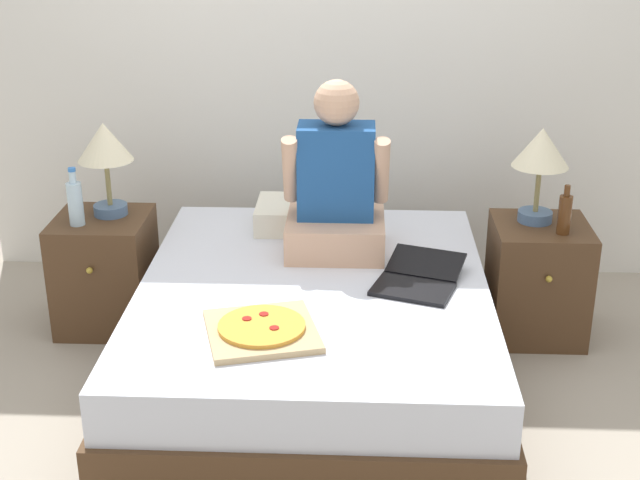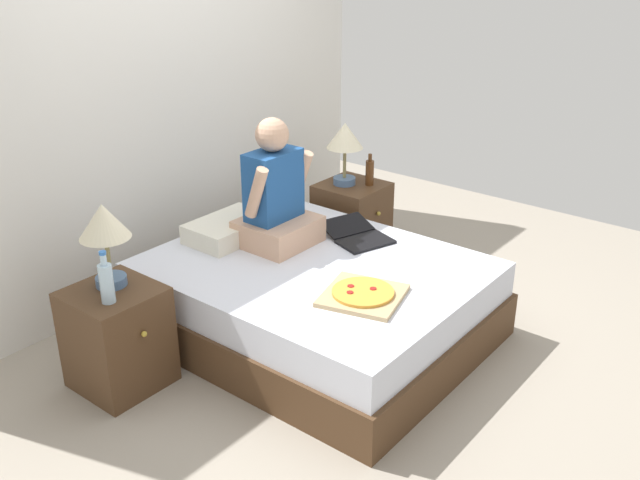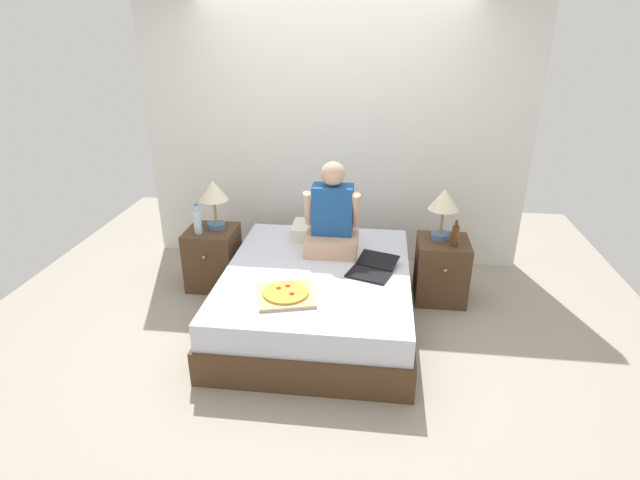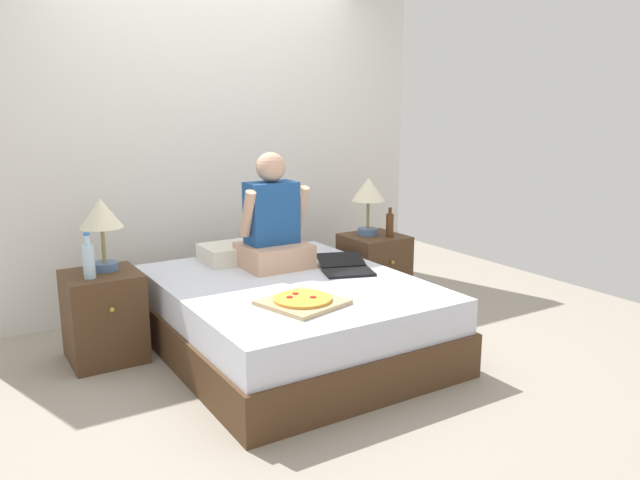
% 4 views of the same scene
% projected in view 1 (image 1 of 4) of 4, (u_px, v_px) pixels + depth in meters
% --- Properties ---
extents(ground_plane, '(5.72, 5.72, 0.00)m').
position_uv_depth(ground_plane, '(314.00, 381.00, 3.92)').
color(ground_plane, '#9E9384').
extents(wall_back, '(3.72, 0.12, 2.50)m').
position_uv_depth(wall_back, '(326.00, 44.00, 4.64)').
color(wall_back, silver).
rests_on(wall_back, ground).
extents(bed, '(1.51, 1.86, 0.47)m').
position_uv_depth(bed, '(314.00, 334.00, 3.83)').
color(bed, '#4C331E').
rests_on(bed, ground).
extents(nightstand_left, '(0.44, 0.47, 0.56)m').
position_uv_depth(nightstand_left, '(105.00, 272.00, 4.33)').
color(nightstand_left, '#4C331E').
rests_on(nightstand_left, ground).
extents(lamp_on_left_nightstand, '(0.26, 0.26, 0.45)m').
position_uv_depth(lamp_on_left_nightstand, '(105.00, 149.00, 4.14)').
color(lamp_on_left_nightstand, '#4C6B93').
rests_on(lamp_on_left_nightstand, nightstand_left).
extents(water_bottle, '(0.07, 0.07, 0.28)m').
position_uv_depth(water_bottle, '(75.00, 202.00, 4.10)').
color(water_bottle, silver).
rests_on(water_bottle, nightstand_left).
extents(nightstand_right, '(0.44, 0.47, 0.56)m').
position_uv_depth(nightstand_right, '(537.00, 280.00, 4.24)').
color(nightstand_right, '#4C331E').
rests_on(nightstand_right, ground).
extents(lamp_on_right_nightstand, '(0.26, 0.26, 0.45)m').
position_uv_depth(lamp_on_right_nightstand, '(541.00, 154.00, 4.06)').
color(lamp_on_right_nightstand, '#4C6B93').
rests_on(lamp_on_right_nightstand, nightstand_right).
extents(beer_bottle, '(0.06, 0.06, 0.23)m').
position_uv_depth(beer_bottle, '(565.00, 214.00, 4.00)').
color(beer_bottle, '#512D14').
rests_on(beer_bottle, nightstand_right).
extents(pillow, '(0.52, 0.34, 0.12)m').
position_uv_depth(pillow, '(310.00, 215.00, 4.33)').
color(pillow, silver).
rests_on(pillow, bed).
extents(person_seated, '(0.47, 0.40, 0.78)m').
position_uv_depth(person_seated, '(336.00, 190.00, 3.98)').
color(person_seated, tan).
rests_on(person_seated, bed).
extents(laptop, '(0.43, 0.49, 0.07)m').
position_uv_depth(laptop, '(417.00, 280.00, 3.72)').
color(laptop, black).
rests_on(laptop, bed).
extents(pizza_box, '(0.49, 0.49, 0.05)m').
position_uv_depth(pizza_box, '(262.00, 330.00, 3.32)').
color(pizza_box, tan).
rests_on(pizza_box, bed).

